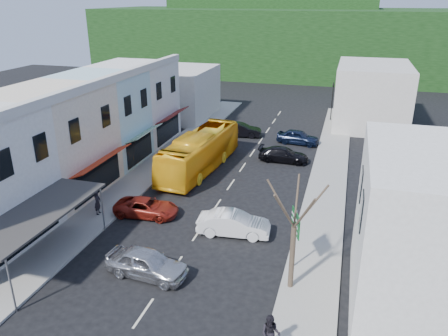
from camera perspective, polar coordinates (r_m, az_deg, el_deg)
ground at (r=28.49m, az=-3.38°, el=-8.40°), size 120.00×120.00×0.00m
sidewalk_left at (r=39.45m, az=-8.89°, el=0.29°), size 3.00×52.00×0.15m
sidewalk_right at (r=36.11m, az=13.32°, el=-2.11°), size 3.00×52.00×0.15m
shopfront_row at (r=36.58m, az=-19.67°, el=4.06°), size 8.25×30.00×8.00m
distant_block_left at (r=55.36m, az=-6.01°, el=9.75°), size 8.00×10.00×6.00m
distant_block_right at (r=54.34m, az=18.72°, el=9.06°), size 8.00×12.00×7.00m
hillside at (r=89.17m, az=10.09°, el=16.42°), size 80.00×26.00×14.00m
bus at (r=37.88m, az=-3.14°, el=1.99°), size 3.49×11.77×3.10m
car_silver at (r=24.50m, az=-10.06°, el=-12.29°), size 4.55×2.22×1.40m
car_white at (r=27.91m, az=1.28°, el=-7.40°), size 4.55×2.22×1.40m
car_red at (r=30.65m, az=-10.09°, el=-4.95°), size 4.71×2.18×1.40m
car_black_near at (r=40.35m, az=7.79°, el=1.79°), size 4.52×1.90×1.40m
car_navy_mid at (r=45.49m, az=9.65°, el=3.96°), size 4.60×2.35×1.40m
car_black_far at (r=47.36m, az=2.18°, el=4.96°), size 4.59×2.35×1.40m
pedestrian_left at (r=31.26m, az=-16.19°, el=-4.36°), size 0.51×0.67×1.70m
pedestrian_right at (r=19.66m, az=6.09°, el=-20.81°), size 0.70×0.44×1.70m
direction_sign at (r=24.38m, az=9.19°, el=-9.32°), size 1.27×1.75×3.62m
street_tree at (r=21.89m, az=9.14°, el=-7.63°), size 2.73×2.73×7.26m
traffic_signal at (r=54.44m, az=13.93°, el=8.36°), size 1.16×1.29×4.74m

